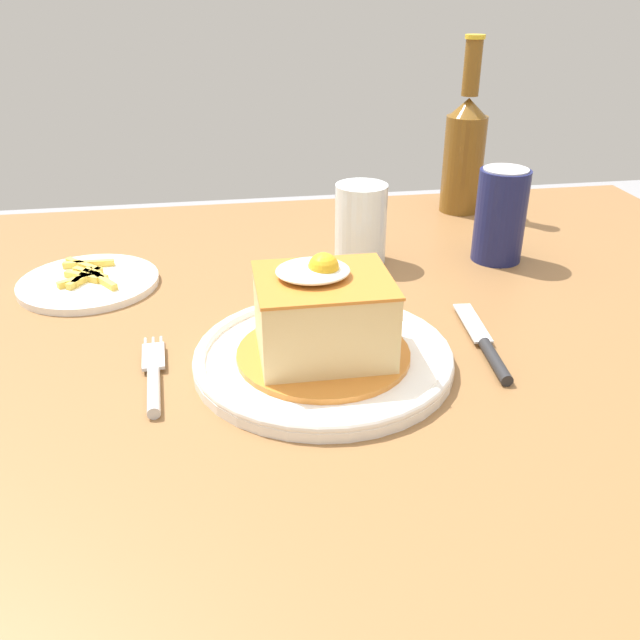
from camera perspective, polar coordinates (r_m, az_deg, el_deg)
The scene contains 9 objects.
dining_table at distance 0.82m, azimuth -1.92°, elevation -7.08°, with size 1.28×0.89×0.77m.
main_plate at distance 0.67m, azimuth 0.28°, elevation -3.12°, with size 0.26×0.26×0.02m.
sandwich_meal at distance 0.65m, azimuth 0.25°, elevation 0.16°, with size 0.17×0.17×0.11m.
fork at distance 0.66m, azimuth -13.77°, elevation -4.83°, with size 0.02×0.14×0.01m.
knife at distance 0.71m, azimuth 13.90°, elevation -2.39°, with size 0.03×0.17×0.01m.
soda_can at distance 0.94m, azimuth 14.88°, elevation 8.46°, with size 0.07×0.07×0.12m.
beer_bottle_amber at distance 1.12m, azimuth 12.00°, elevation 13.82°, with size 0.06×0.06×0.27m.
drinking_glass at distance 0.91m, azimuth 3.42°, elevation 7.60°, with size 0.07×0.07×0.10m.
side_plate_fries at distance 0.89m, azimuth -18.81°, elevation 3.05°, with size 0.17×0.17×0.02m.
Camera 1 is at (-0.08, -0.67, 1.12)m, focal length 38.21 mm.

